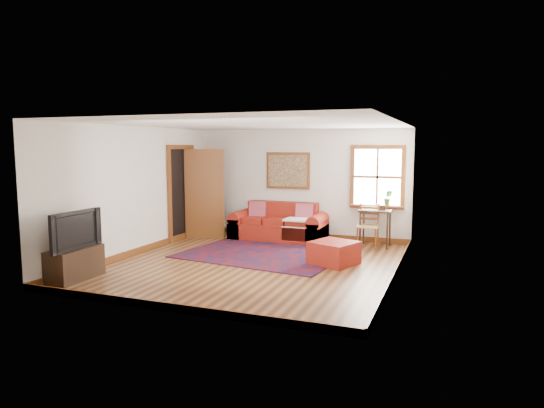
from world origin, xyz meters
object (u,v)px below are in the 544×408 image
at_px(side_table, 375,216).
at_px(media_cabinet, 75,264).
at_px(ladder_back_chair, 368,224).
at_px(red_leather_sofa, 279,227).
at_px(red_ottoman, 334,253).

distance_m(side_table, media_cabinet, 5.90).
height_order(ladder_back_chair, media_cabinet, ladder_back_chair).
xyz_separation_m(red_leather_sofa, media_cabinet, (-1.90, -4.28, -0.02)).
bearing_deg(red_ottoman, media_cabinet, -124.93).
distance_m(red_leather_sofa, media_cabinet, 4.69).
distance_m(side_table, ladder_back_chair, 0.27).
xyz_separation_m(side_table, media_cabinet, (-4.07, -4.26, -0.41)).
height_order(red_ottoman, ladder_back_chair, ladder_back_chair).
bearing_deg(media_cabinet, red_ottoman, 34.04).
xyz_separation_m(red_ottoman, side_table, (0.45, 1.81, 0.46)).
xyz_separation_m(side_table, ladder_back_chair, (-0.11, -0.18, -0.16)).
height_order(red_ottoman, media_cabinet, media_cabinet).
bearing_deg(media_cabinet, ladder_back_chair, 45.85).
distance_m(red_ottoman, ladder_back_chair, 1.69).
relative_size(side_table, media_cabinet, 0.85).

